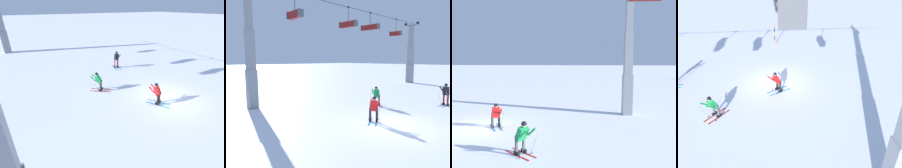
{
  "view_description": "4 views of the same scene",
  "coord_description": "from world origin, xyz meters",
  "views": [
    {
      "loc": [
        -6.92,
        8.75,
        6.07
      ],
      "look_at": [
        -0.04,
        4.64,
        2.27
      ],
      "focal_mm": 26.74,
      "sensor_mm": 36.0,
      "label": 1
    },
    {
      "loc": [
        -9.87,
        -5.91,
        3.69
      ],
      "look_at": [
        -1.02,
        3.28,
        2.13
      ],
      "focal_mm": 32.83,
      "sensor_mm": 36.0,
      "label": 2
    },
    {
      "loc": [
        13.04,
        6.05,
        4.05
      ],
      "look_at": [
        -1.2,
        5.07,
        2.5
      ],
      "focal_mm": 37.81,
      "sensor_mm": 36.0,
      "label": 3
    },
    {
      "loc": [
        0.36,
        14.87,
        8.52
      ],
      "look_at": [
        -0.64,
        4.54,
        2.5
      ],
      "focal_mm": 37.88,
      "sensor_mm": 36.0,
      "label": 4
    }
  ],
  "objects": [
    {
      "name": "skier_carving_main",
      "position": [
        -0.08,
        1.17,
        0.85
      ],
      "size": [
        1.63,
        1.28,
        1.61
      ],
      "color": "#198CCC",
      "rests_on": "ground_plane"
    },
    {
      "name": "chairlift_seat_nearest",
      "position": [
        -0.2,
        9.44,
        7.44
      ],
      "size": [
        0.61,
        1.8,
        2.08
      ],
      "color": "black"
    },
    {
      "name": "skier_distant_uphill",
      "position": [
        3.64,
        3.65,
        0.85
      ],
      "size": [
        1.44,
        1.61,
        1.61
      ],
      "color": "red",
      "rests_on": "ground_plane"
    },
    {
      "name": "trail_marker_pole",
      "position": [
        -0.32,
        -7.99,
        1.13
      ],
      "size": [
        0.07,
        0.28,
        2.09
      ],
      "color": "orange",
      "rests_on": "ground_plane"
    },
    {
      "name": "ground_plane",
      "position": [
        0.0,
        0.0,
        0.0
      ],
      "size": [
        260.0,
        260.0,
        0.0
      ],
      "primitive_type": "plane",
      "color": "white"
    }
  ]
}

